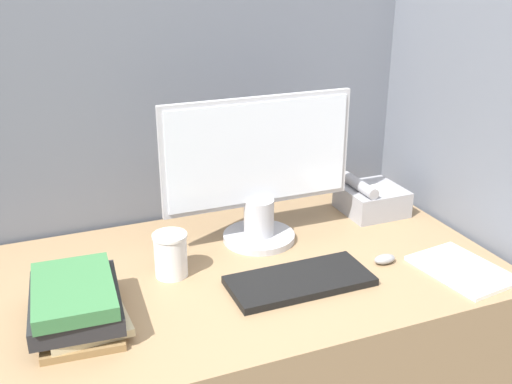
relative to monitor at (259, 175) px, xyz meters
The scene contains 10 objects.
cubicle_panel_rear 0.36m from the monitor, 109.66° to the left, with size 1.78×0.04×1.52m.
cubicle_panel_right 0.66m from the monitor, 10.53° to the right, with size 0.04×0.85×1.52m.
desk 0.60m from the monitor, 125.20° to the right, with size 1.38×0.79×0.74m.
monitor is the anchor object (origin of this frame).
keyboard 0.34m from the monitor, 89.86° to the right, with size 0.37×0.17×0.02m.
mouse 0.42m from the monitor, 44.96° to the right, with size 0.06×0.04×0.03m.
coffee_cup 0.35m from the monitor, 159.99° to the right, with size 0.09×0.09×0.12m.
book_stack 0.62m from the monitor, 156.20° to the right, with size 0.22×0.31×0.11m.
desk_telephone 0.45m from the monitor, ahead, with size 0.19×0.19×0.12m.
paper_pile 0.62m from the monitor, 41.43° to the right, with size 0.21×0.28×0.01m.
Camera 1 is at (-0.51, -0.95, 1.55)m, focal length 42.00 mm.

